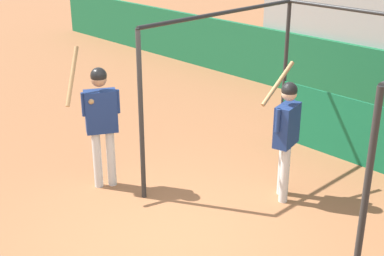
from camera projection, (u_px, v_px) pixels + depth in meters
name	position (u px, v px, depth m)	size (l,w,h in m)	color
ground_plane	(168.00, 235.00, 7.02)	(60.00, 60.00, 0.00)	#935B38
batting_cage	(351.00, 112.00, 8.09)	(3.51, 3.37, 2.55)	#282828
player_batter	(286.00, 130.00, 7.54)	(0.55, 0.83, 1.92)	silver
player_waiting	(101.00, 116.00, 7.85)	(0.58, 0.82, 2.17)	silver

